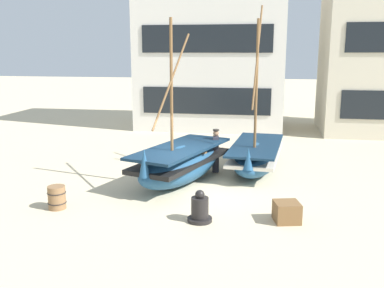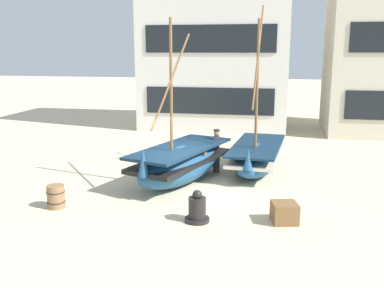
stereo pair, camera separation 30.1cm
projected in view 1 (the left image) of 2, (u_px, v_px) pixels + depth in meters
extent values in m
plane|color=beige|center=(187.00, 191.00, 14.70)|extent=(120.00, 120.00, 0.00)
ellipsoid|color=#23517A|center=(256.00, 157.00, 17.04)|extent=(2.15, 4.86, 1.07)
cube|color=silver|center=(256.00, 154.00, 17.01)|extent=(2.15, 4.68, 0.13)
cube|color=#132C43|center=(256.00, 145.00, 16.94)|extent=(2.19, 4.77, 0.08)
cone|color=#23517A|center=(248.00, 159.00, 14.80)|extent=(0.37, 0.37, 0.75)
cylinder|color=brown|center=(256.00, 89.00, 15.91)|extent=(0.10, 0.10, 5.00)
cylinder|color=brown|center=(257.00, 56.00, 15.66)|extent=(0.27, 2.11, 3.69)
cube|color=brown|center=(257.00, 146.00, 17.30)|extent=(1.63, 0.31, 0.06)
ellipsoid|color=#23517A|center=(181.00, 165.00, 15.48)|extent=(3.16, 5.00, 1.31)
cube|color=black|center=(181.00, 160.00, 15.45)|extent=(3.11, 4.82, 0.16)
cube|color=#132C43|center=(181.00, 148.00, 15.35)|extent=(3.17, 4.92, 0.09)
cone|color=#23517A|center=(144.00, 163.00, 13.42)|extent=(0.44, 0.44, 0.92)
cylinder|color=brown|center=(171.00, 92.00, 14.42)|extent=(0.10, 0.10, 4.76)
cylinder|color=brown|center=(171.00, 80.00, 14.34)|extent=(0.84, 2.31, 3.07)
cube|color=brown|center=(185.00, 150.00, 15.69)|extent=(1.62, 0.68, 0.06)
cylinder|color=#33333D|center=(216.00, 161.00, 16.87)|extent=(0.26, 0.26, 0.88)
cube|color=#383842|center=(216.00, 143.00, 16.72)|extent=(0.27, 0.39, 0.54)
sphere|color=#A87A56|center=(216.00, 133.00, 16.63)|extent=(0.22, 0.22, 0.22)
cylinder|color=#2D2823|center=(216.00, 130.00, 16.61)|extent=(0.24, 0.24, 0.05)
cylinder|color=black|center=(200.00, 219.00, 12.06)|extent=(0.69, 0.69, 0.10)
cylinder|color=black|center=(200.00, 208.00, 11.99)|extent=(0.48, 0.48, 0.59)
sphere|color=black|center=(200.00, 195.00, 11.91)|extent=(0.27, 0.27, 0.27)
cylinder|color=olive|center=(57.00, 197.00, 12.96)|extent=(0.52, 0.52, 0.70)
torus|color=black|center=(56.00, 193.00, 12.93)|extent=(0.56, 0.56, 0.03)
torus|color=black|center=(57.00, 202.00, 12.99)|extent=(0.56, 0.56, 0.03)
cube|color=brown|center=(287.00, 212.00, 11.99)|extent=(0.81, 0.81, 0.56)
cube|color=white|center=(213.00, 43.00, 26.53)|extent=(8.59, 5.84, 10.18)
cube|color=black|center=(206.00, 101.00, 24.37)|extent=(7.22, 0.06, 1.49)
cube|color=black|center=(206.00, 39.00, 23.65)|extent=(7.22, 0.06, 1.49)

